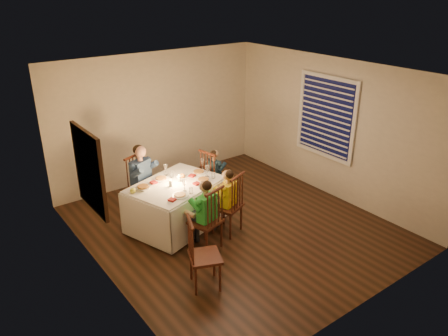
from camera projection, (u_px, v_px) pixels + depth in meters
ground at (234, 226)px, 7.37m from camera, size 5.00×5.00×0.00m
wall_left at (97, 193)px, 5.63m from camera, size 0.02×5.00×2.60m
wall_right at (330, 128)px, 8.09m from camera, size 0.02×5.00×2.60m
wall_back at (158, 118)px, 8.70m from camera, size 4.50×0.02×2.60m
ceiling at (236, 72)px, 6.35m from camera, size 5.00×5.00×0.00m
dining_table at (176, 196)px, 7.19m from camera, size 1.76×1.49×0.75m
chair_adult at (145, 212)px, 7.82m from camera, size 0.56×0.55×1.06m
chair_near_left at (206, 248)px, 6.78m from camera, size 0.53×0.52×1.06m
chair_near_right at (227, 231)px, 7.23m from camera, size 0.56×0.55×1.06m
chair_end at (215, 202)px, 8.18m from camera, size 0.49×0.50×1.06m
chair_extra at (206, 285)px, 5.95m from camera, size 0.54×0.55×1.04m
adult at (145, 212)px, 7.82m from camera, size 0.60×0.57×1.27m
child_green at (206, 248)px, 6.78m from camera, size 0.49×0.46×1.15m
child_yellow at (227, 231)px, 7.23m from camera, size 0.48×0.46×1.11m
child_teal at (215, 202)px, 8.18m from camera, size 0.37×0.39×1.04m
setting_adult at (161, 179)px, 7.25m from camera, size 0.33×0.33×0.02m
setting_green at (180, 196)px, 6.69m from camera, size 0.33×0.33×0.02m
setting_yellow at (203, 180)px, 7.21m from camera, size 0.33×0.33×0.02m
setting_teal at (199, 172)px, 7.50m from camera, size 0.33×0.33×0.02m
candle_left at (170, 183)px, 6.99m from camera, size 0.06×0.06×0.10m
candle_right at (179, 179)px, 7.15m from camera, size 0.06×0.06×0.10m
squash at (133, 191)px, 6.77m from camera, size 0.09×0.09×0.09m
orange_fruit at (182, 176)px, 7.29m from camera, size 0.08×0.08×0.08m
serving_bowl at (143, 188)px, 6.89m from camera, size 0.27×0.27×0.05m
wall_mirror at (89, 171)px, 5.79m from camera, size 0.06×0.95×1.15m
window_blinds at (326, 117)px, 8.06m from camera, size 0.07×1.34×1.54m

